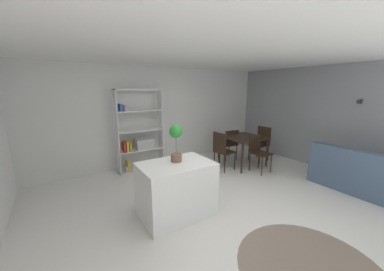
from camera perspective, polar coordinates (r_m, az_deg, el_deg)
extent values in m
plane|color=silver|center=(3.90, 5.85, -19.02)|extent=(10.05, 10.05, 0.00)
cube|color=white|center=(3.38, 6.89, 22.39)|extent=(7.30, 5.71, 0.06)
cube|color=silver|center=(5.85, -11.25, 4.94)|extent=(7.30, 0.06, 2.59)
cube|color=gray|center=(6.32, 32.99, 3.72)|extent=(0.06, 5.71, 2.59)
cube|color=white|center=(3.57, -4.18, -14.03)|extent=(1.13, 0.77, 0.88)
cylinder|color=brown|center=(3.45, -4.21, -5.89)|extent=(0.17, 0.17, 0.13)
cylinder|color=#476633|center=(3.40, -4.26, -2.56)|extent=(0.01, 0.01, 0.29)
sphere|color=#28812E|center=(3.34, -4.32, 1.13)|extent=(0.21, 0.21, 0.21)
cube|color=white|center=(5.35, -19.30, 0.67)|extent=(0.02, 0.31, 2.01)
cube|color=white|center=(5.69, -8.37, 1.91)|extent=(0.02, 0.31, 2.01)
cube|color=white|center=(5.40, -14.21, 11.75)|extent=(1.13, 0.31, 0.02)
cube|color=white|center=(5.76, -13.15, -8.46)|extent=(1.13, 0.31, 0.02)
cube|color=white|center=(5.61, -13.41, -3.63)|extent=(1.09, 0.31, 0.02)
cube|color=white|center=(5.49, -13.66, 1.31)|extent=(1.09, 0.31, 0.02)
cube|color=white|center=(5.42, -13.92, 6.43)|extent=(1.09, 0.31, 0.02)
cube|color=silver|center=(5.62, -17.16, -8.31)|extent=(0.03, 0.25, 0.15)
cube|color=gold|center=(5.62, -16.66, -7.73)|extent=(0.05, 0.25, 0.25)
cube|color=red|center=(5.46, -17.65, -2.94)|extent=(0.04, 0.25, 0.23)
cube|color=gold|center=(5.47, -16.98, -2.72)|extent=(0.05, 0.25, 0.26)
cube|color=gold|center=(5.49, -16.27, -2.80)|extent=(0.04, 0.25, 0.22)
cube|color=#2D6BAD|center=(5.29, -18.52, 7.07)|extent=(0.05, 0.25, 0.17)
cube|color=#8E4793|center=(5.31, -17.86, 6.98)|extent=(0.04, 0.25, 0.14)
cube|color=#B7BABC|center=(5.60, -12.56, -2.12)|extent=(0.44, 0.27, 0.26)
cylinder|color=gray|center=(3.20, 28.83, -28.59)|extent=(1.63, 1.63, 0.01)
cube|color=black|center=(5.84, 13.49, -0.47)|extent=(1.03, 0.97, 0.03)
cylinder|color=black|center=(5.34, 13.12, -5.99)|extent=(0.04, 0.04, 0.75)
cylinder|color=black|center=(6.00, 19.26, -4.33)|extent=(0.04, 0.04, 0.75)
cylinder|color=black|center=(5.93, 7.28, -3.91)|extent=(0.04, 0.04, 0.75)
cylinder|color=black|center=(6.53, 13.45, -2.63)|extent=(0.04, 0.04, 0.75)
cube|color=black|center=(5.48, 8.69, -4.29)|extent=(0.44, 0.46, 0.03)
cube|color=black|center=(5.29, 7.30, -1.94)|extent=(0.06, 0.44, 0.50)
cylinder|color=black|center=(5.56, 11.28, -6.77)|extent=(0.03, 0.03, 0.46)
cylinder|color=black|center=(5.80, 8.53, -5.84)|extent=(0.03, 0.03, 0.46)
cylinder|color=black|center=(5.31, 8.68, -7.57)|extent=(0.03, 0.03, 0.46)
cylinder|color=black|center=(5.57, 5.93, -6.54)|extent=(0.03, 0.03, 0.46)
cube|color=black|center=(5.52, 17.84, -4.54)|extent=(0.41, 0.44, 0.03)
cube|color=black|center=(5.59, 16.36, -2.01)|extent=(0.40, 0.04, 0.40)
cylinder|color=black|center=(5.36, 18.09, -7.83)|extent=(0.03, 0.03, 0.47)
cylinder|color=black|center=(5.62, 20.26, -7.05)|extent=(0.03, 0.03, 0.47)
cylinder|color=black|center=(5.58, 15.06, -6.83)|extent=(0.03, 0.03, 0.47)
cylinder|color=black|center=(5.83, 17.29, -6.14)|extent=(0.03, 0.03, 0.47)
cube|color=black|center=(6.37, 17.36, -2.36)|extent=(0.49, 0.47, 0.03)
cube|color=black|center=(6.48, 18.58, 0.12)|extent=(0.07, 0.43, 0.48)
cylinder|color=black|center=(6.38, 14.85, -4.44)|extent=(0.03, 0.03, 0.46)
cylinder|color=black|center=(6.17, 17.54, -5.16)|extent=(0.03, 0.03, 0.46)
cylinder|color=black|center=(6.68, 16.92, -3.79)|extent=(0.03, 0.03, 0.46)
cylinder|color=black|center=(6.49, 19.54, -4.44)|extent=(0.03, 0.03, 0.46)
cube|color=black|center=(6.33, 9.44, -2.25)|extent=(0.49, 0.49, 0.03)
cube|color=black|center=(6.12, 10.58, -0.65)|extent=(0.44, 0.08, 0.42)
cylinder|color=black|center=(6.65, 9.81, -3.62)|extent=(0.03, 0.03, 0.44)
cylinder|color=black|center=(6.44, 7.02, -4.05)|extent=(0.03, 0.03, 0.44)
cylinder|color=black|center=(6.36, 11.74, -4.44)|extent=(0.03, 0.03, 0.44)
cylinder|color=black|center=(6.14, 8.88, -4.92)|extent=(0.03, 0.03, 0.44)
cube|color=#475B75|center=(5.59, 39.24, -9.59)|extent=(0.89, 1.91, 0.41)
cube|color=#475B75|center=(5.13, 38.63, -6.04)|extent=(0.18, 1.91, 0.48)
cube|color=#475B75|center=(5.83, 31.60, -4.63)|extent=(0.69, 0.14, 0.20)
cube|color=#333338|center=(5.99, 38.04, 7.09)|extent=(0.08, 0.08, 0.08)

